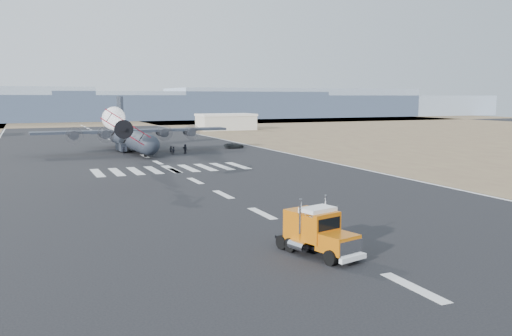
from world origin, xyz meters
TOP-DOWN VIEW (x-y plane):
  - ground at (0.00, 0.00)m, footprint 500.00×500.00m
  - scrub_far at (0.00, 230.00)m, footprint 500.00×80.00m
  - runway_markings at (0.00, 60.00)m, footprint 60.00×260.00m
  - ridge_seg_d at (0.00, 260.00)m, footprint 150.00×50.00m
  - ridge_seg_e at (65.00, 260.00)m, footprint 150.00×50.00m
  - ridge_seg_f at (130.00, 260.00)m, footprint 150.00×50.00m
  - ridge_seg_g at (195.00, 260.00)m, footprint 150.00×50.00m
  - hangar_right at (46.00, 150.00)m, footprint 20.50×12.50m
  - semi_truck at (-2.06, -3.11)m, footprint 4.39×8.41m
  - aerobatic_biplane at (-10.04, 34.91)m, footprint 5.86×6.23m
  - smoke_trail at (-7.17, 63.11)m, footprint 5.79×34.40m
  - transport_aircraft at (-0.69, 82.54)m, footprint 42.12×34.69m
  - support_vehicle at (23.02, 80.86)m, footprint 4.76×2.34m
  - crew_a at (0.74, 76.52)m, footprint 0.64×0.72m
  - crew_b at (6.38, 72.89)m, footprint 0.94×0.83m
  - crew_c at (-3.41, 76.71)m, footprint 1.18×0.77m
  - crew_d at (8.92, 73.37)m, footprint 1.06×1.14m
  - crew_e at (0.29, 75.44)m, footprint 1.04×1.02m
  - crew_f at (9.65, 75.77)m, footprint 0.98×1.78m
  - crew_g at (0.39, 73.77)m, footprint 0.80×0.83m
  - crew_h at (6.12, 74.35)m, footprint 0.88×0.93m

SIDE VIEW (x-z plane):
  - ground at x=0.00m, z-range 0.00..0.00m
  - scrub_far at x=0.00m, z-range 0.00..0.00m
  - runway_markings at x=0.00m, z-range 0.00..0.01m
  - support_vehicle at x=23.02m, z-range 0.00..1.30m
  - crew_h at x=6.12m, z-range 0.00..1.63m
  - crew_b at x=6.38m, z-range 0.00..1.64m
  - crew_c at x=-3.41m, z-range 0.00..1.67m
  - crew_a at x=0.74m, z-range 0.00..1.70m
  - crew_d at x=8.92m, z-range 0.00..1.76m
  - crew_g at x=0.39m, z-range 0.00..1.77m
  - crew_f at x=9.65m, z-range 0.00..1.83m
  - crew_e at x=0.29m, z-range 0.00..1.85m
  - semi_truck at x=-2.06m, z-range -0.03..3.66m
  - hangar_right at x=46.00m, z-range 0.06..5.96m
  - transport_aircraft at x=-0.69m, z-range -2.95..9.23m
  - ridge_seg_d at x=0.00m, z-range 0.00..13.00m
  - ridge_seg_g at x=195.00m, z-range 0.00..13.00m
  - ridge_seg_e at x=65.00m, z-range 0.00..15.00m
  - aerobatic_biplane at x=-10.04m, z-range 5.18..10.39m
  - smoke_trail at x=-7.17m, z-range 5.86..10.20m
  - ridge_seg_f at x=130.00m, z-range 0.00..17.00m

